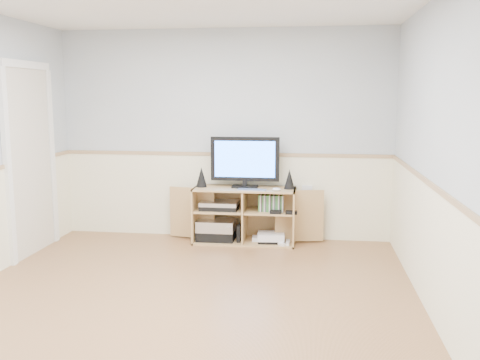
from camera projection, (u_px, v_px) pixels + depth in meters
name	position (u px, v px, depth m)	size (l,w,h in m)	color
room	(175.00, 158.00, 4.35)	(4.04, 4.54, 2.54)	#A9724B
media_cabinet	(245.00, 214.00, 6.33)	(1.85, 0.44, 0.65)	tan
monitor	(245.00, 160.00, 6.22)	(0.80, 0.18, 0.59)	black
speaker_left	(201.00, 177.00, 6.30)	(0.13, 0.13, 0.24)	black
speaker_right	(289.00, 179.00, 6.16)	(0.12, 0.12, 0.23)	black
keyboard	(252.00, 190.00, 6.08)	(0.33, 0.13, 0.01)	silver
mouse	(276.00, 189.00, 6.04)	(0.10, 0.06, 0.04)	white
av_components	(218.00, 223.00, 6.34)	(0.52, 0.33, 0.47)	black
game_consoles	(270.00, 238.00, 6.27)	(0.45, 0.30, 0.11)	white
game_cases	(271.00, 203.00, 6.19)	(0.28, 0.14, 0.19)	#3F8C3F
wall_outlet	(307.00, 190.00, 6.37)	(0.12, 0.03, 0.12)	white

